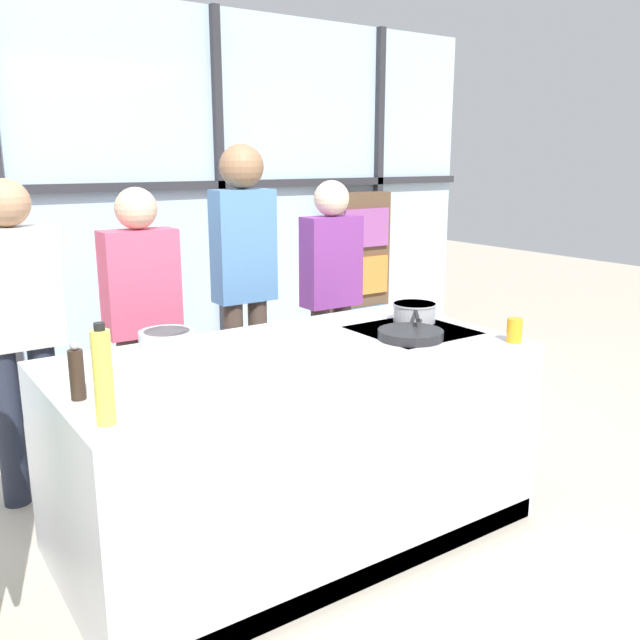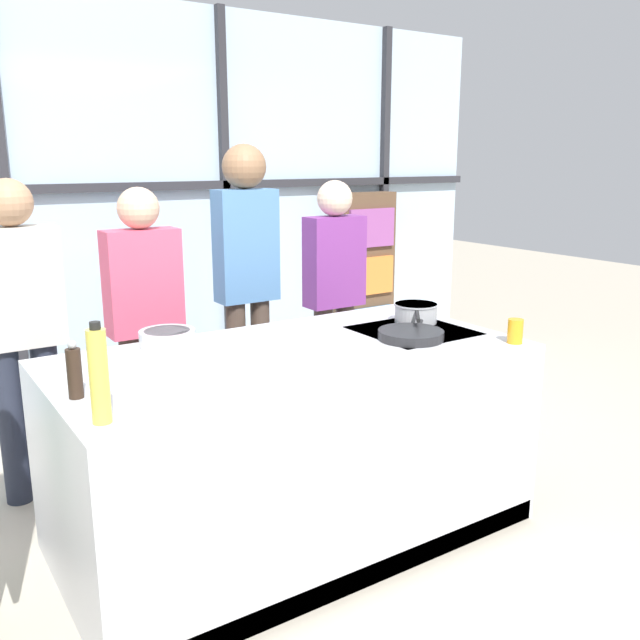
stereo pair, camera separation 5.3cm
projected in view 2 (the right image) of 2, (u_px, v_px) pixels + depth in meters
The scene contains 15 objects.
ground_plane at pixel (294, 530), 3.24m from camera, with size 18.00×18.00×0.00m, color #BCB29E.
back_window_wall at pixel (124, 206), 4.76m from camera, with size 6.40×0.10×2.80m.
bookshelf at pixel (365, 278), 5.85m from camera, with size 0.54×0.19×1.45m.
demo_island at pixel (294, 444), 3.14m from camera, with size 2.10×1.09×0.89m.
spectator_far_left at pixel (21, 322), 3.36m from camera, with size 0.41×0.23×1.65m.
spectator_center_left at pixel (145, 313), 3.70m from camera, with size 0.40×0.22×1.59m.
spectator_center_right at pixel (247, 271), 4.00m from camera, with size 0.36×0.25×1.82m.
spectator_far_right at pixel (334, 287), 4.38m from camera, with size 0.38×0.22×1.60m.
frying_pan at pixel (411, 334), 3.25m from camera, with size 0.49×0.41×0.04m.
saucepan at pixel (416, 312), 3.57m from camera, with size 0.32×0.36×0.10m.
white_plate at pixel (189, 355), 2.96m from camera, with size 0.26×0.26×0.01m, color white.
mixing_bowl at pixel (167, 337), 3.13m from camera, with size 0.26×0.26×0.07m.
oil_bottle at pixel (99, 376), 2.19m from camera, with size 0.06×0.06×0.34m.
pepper_grinder at pixel (74, 372), 2.43m from camera, with size 0.05×0.05×0.22m.
juice_glass_near at pixel (515, 331), 3.17m from camera, with size 0.07×0.07×0.12m, color orange.
Camera 2 is at (-1.50, -2.50, 1.74)m, focal length 38.00 mm.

